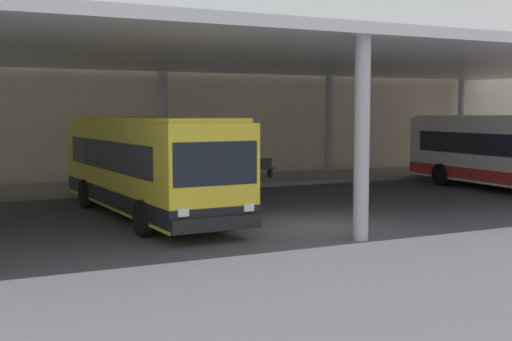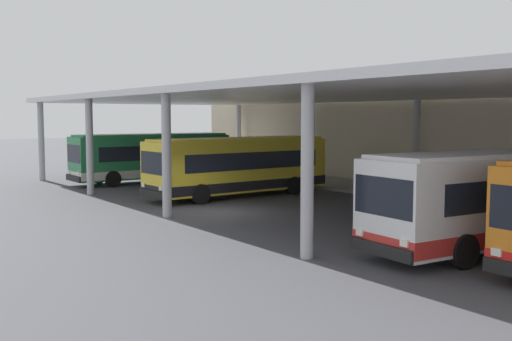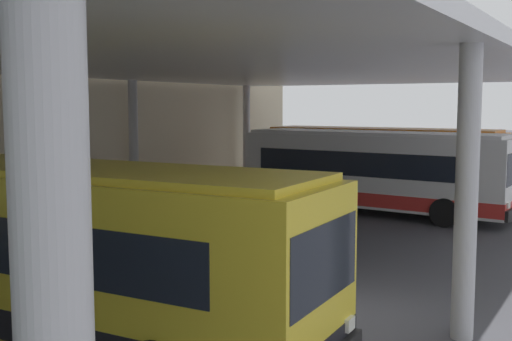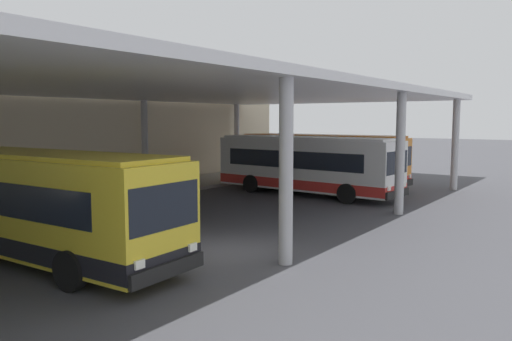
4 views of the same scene
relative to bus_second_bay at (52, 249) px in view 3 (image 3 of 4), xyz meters
name	(u,v)px [view 3 (image 3 of 4)]	position (x,y,z in m)	size (l,w,h in m)	color
ground_plane	(334,315)	(3.83, -3.75, -1.66)	(200.00, 200.00, 0.00)	#47474C
canopy_shelter	(123,58)	(3.83, 1.75, 3.63)	(40.00, 17.00, 5.55)	silver
bus_second_bay	(52,249)	(0.00, 0.00, 0.00)	(3.01, 10.62, 3.17)	yellow
bus_middle_bay	(373,171)	(15.64, -0.15, 0.00)	(3.24, 10.68, 3.17)	white
bus_far_bay	(380,162)	(19.18, 0.83, 0.00)	(2.78, 10.55, 3.17)	orange
bench_waiting	(71,206)	(7.89, 8.07, -0.99)	(1.80, 0.45, 0.92)	#4C515B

